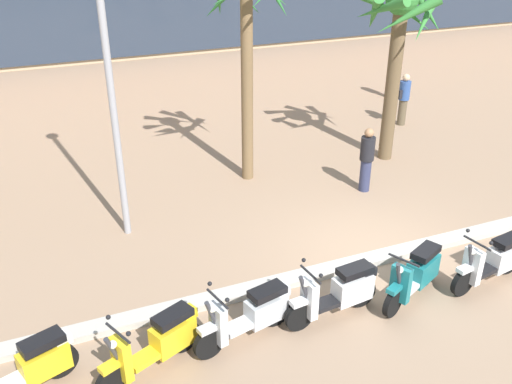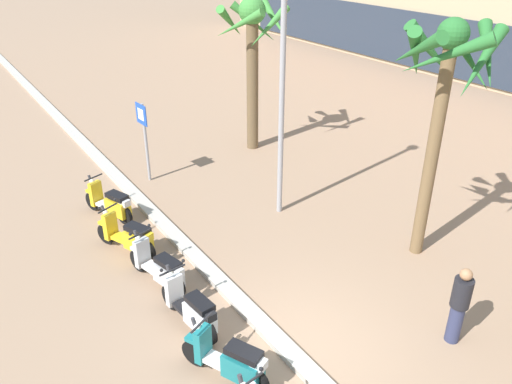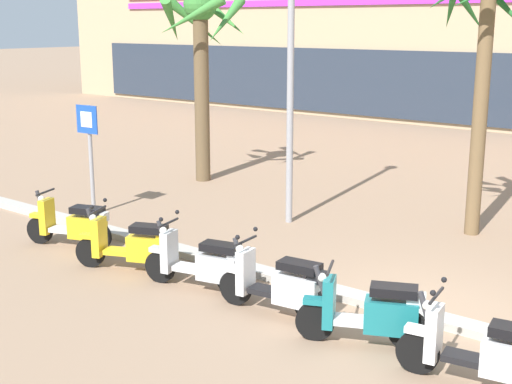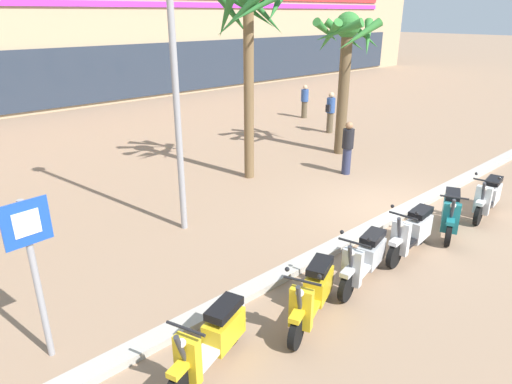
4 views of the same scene
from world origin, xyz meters
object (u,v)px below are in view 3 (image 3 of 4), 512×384
object	(u,v)px
scooter_silver_mid_rear	(203,263)
palm_tree_by_mall_entrance	(487,21)
scooter_teal_mid_centre	(372,313)
crossing_sign	(90,147)
scooter_white_lead_nearest	(487,353)
palm_tree_mid_walkway	(201,41)
scooter_yellow_mid_front	(74,225)
scooter_yellow_last_in_row	(133,245)
street_lamp	(291,19)
scooter_white_second_in_line	(281,285)

from	to	relation	value
scooter_silver_mid_rear	palm_tree_by_mall_entrance	bearing A→B (deg)	68.57
palm_tree_by_mall_entrance	scooter_teal_mid_centre	bearing A→B (deg)	-81.16
crossing_sign	scooter_white_lead_nearest	bearing A→B (deg)	-12.63
palm_tree_by_mall_entrance	palm_tree_mid_walkway	size ratio (longest dim) A/B	1.07
palm_tree_by_mall_entrance	palm_tree_mid_walkway	distance (m)	7.58
scooter_yellow_mid_front	scooter_teal_mid_centre	world-z (taller)	same
scooter_yellow_mid_front	scooter_yellow_last_in_row	xyz separation A→B (m)	(1.82, -0.21, 0.01)
scooter_teal_mid_centre	scooter_white_lead_nearest	size ratio (longest dim) A/B	0.88
scooter_yellow_mid_front	scooter_teal_mid_centre	size ratio (longest dim) A/B	1.06
scooter_yellow_mid_front	palm_tree_by_mall_entrance	world-z (taller)	palm_tree_by_mall_entrance
palm_tree_mid_walkway	street_lamp	size ratio (longest dim) A/B	0.72
scooter_yellow_last_in_row	street_lamp	distance (m)	5.55
scooter_yellow_mid_front	scooter_teal_mid_centre	distance (m)	6.41
scooter_white_lead_nearest	crossing_sign	xyz separation A→B (m)	(-9.59, 2.15, 1.06)
scooter_teal_mid_centre	scooter_yellow_last_in_row	bearing A→B (deg)	179.54
scooter_yellow_mid_front	scooter_silver_mid_rear	size ratio (longest dim) A/B	0.95
palm_tree_by_mall_entrance	street_lamp	bearing A→B (deg)	-155.67
scooter_yellow_mid_front	palm_tree_by_mall_entrance	distance (m)	8.57
scooter_silver_mid_rear	palm_tree_mid_walkway	size ratio (longest dim) A/B	0.36
scooter_white_second_in_line	palm_tree_mid_walkway	xyz separation A→B (m)	(-6.93, 5.98, 3.18)
crossing_sign	street_lamp	distance (m)	5.08
crossing_sign	scooter_silver_mid_rear	bearing A→B (deg)	-20.47
scooter_white_second_in_line	crossing_sign	distance (m)	6.85
scooter_white_lead_nearest	street_lamp	world-z (taller)	street_lamp
crossing_sign	palm_tree_by_mall_entrance	distance (m)	8.44
crossing_sign	scooter_yellow_mid_front	bearing A→B (deg)	-47.16
scooter_yellow_mid_front	scooter_white_lead_nearest	bearing A→B (deg)	-3.07
palm_tree_mid_walkway	scooter_white_second_in_line	bearing A→B (deg)	-40.78
scooter_teal_mid_centre	street_lamp	distance (m)	7.01
scooter_yellow_mid_front	scooter_silver_mid_rear	world-z (taller)	scooter_silver_mid_rear
scooter_silver_mid_rear	street_lamp	distance (m)	5.61
street_lamp	scooter_white_second_in_line	bearing A→B (deg)	-55.78
scooter_teal_mid_centre	crossing_sign	world-z (taller)	crossing_sign
scooter_teal_mid_centre	palm_tree_mid_walkway	bearing A→B (deg)	144.36
crossing_sign	palm_tree_by_mall_entrance	size ratio (longest dim) A/B	0.45
scooter_yellow_mid_front	palm_tree_by_mall_entrance	xyz separation A→B (m)	(5.52, 5.41, 3.69)
scooter_yellow_last_in_row	palm_tree_mid_walkway	size ratio (longest dim) A/B	0.34
scooter_white_second_in_line	crossing_sign	world-z (taller)	crossing_sign
scooter_white_lead_nearest	palm_tree_mid_walkway	size ratio (longest dim) A/B	0.36
scooter_white_second_in_line	palm_tree_mid_walkway	distance (m)	9.70
scooter_yellow_last_in_row	scooter_white_second_in_line	bearing A→B (deg)	0.50
palm_tree_mid_walkway	crossing_sign	bearing A→B (deg)	-83.94
scooter_teal_mid_centre	street_lamp	xyz separation A→B (m)	(-4.26, 4.13, 3.72)
scooter_yellow_last_in_row	palm_tree_by_mall_entrance	world-z (taller)	palm_tree_by_mall_entrance
palm_tree_mid_walkway	scooter_teal_mid_centre	bearing A→B (deg)	-35.64
palm_tree_by_mall_entrance	scooter_yellow_last_in_row	bearing A→B (deg)	-123.34
scooter_yellow_last_in_row	palm_tree_mid_walkway	distance (m)	7.82
scooter_yellow_last_in_row	crossing_sign	distance (m)	4.07
scooter_yellow_last_in_row	scooter_teal_mid_centre	world-z (taller)	scooter_yellow_last_in_row
scooter_yellow_last_in_row	scooter_silver_mid_rear	world-z (taller)	same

